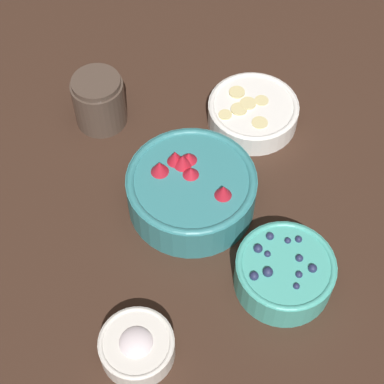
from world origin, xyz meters
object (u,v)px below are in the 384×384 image
(bowl_strawberries, at_px, (188,188))
(jar_chocolate, at_px, (99,102))
(bowl_blueberries, at_px, (284,272))
(bowl_cream, at_px, (137,346))
(bowl_bananas, at_px, (253,111))

(bowl_strawberries, relative_size, jar_chocolate, 2.10)
(bowl_blueberries, xyz_separation_m, bowl_cream, (0.09, -0.23, -0.01))
(bowl_bananas, distance_m, jar_chocolate, 0.28)
(jar_chocolate, bearing_deg, bowl_bananas, 82.41)
(bowl_cream, bearing_deg, bowl_blueberries, 110.72)
(bowl_bananas, bearing_deg, jar_chocolate, -97.59)
(bowl_bananas, bearing_deg, bowl_cream, -29.81)
(bowl_cream, height_order, jar_chocolate, jar_chocolate)
(bowl_strawberries, bearing_deg, jar_chocolate, -145.84)
(bowl_blueberries, xyz_separation_m, bowl_bananas, (-0.33, 0.01, -0.01))
(bowl_blueberries, relative_size, bowl_cream, 1.39)
(bowl_bananas, distance_m, bowl_cream, 0.48)
(bowl_cream, relative_size, jar_chocolate, 1.08)
(bowl_cream, bearing_deg, bowl_bananas, 150.19)
(bowl_strawberries, bearing_deg, bowl_bananas, 140.69)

